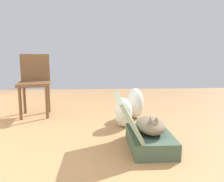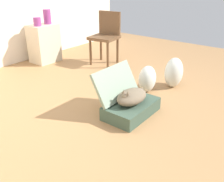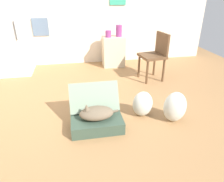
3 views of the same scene
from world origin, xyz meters
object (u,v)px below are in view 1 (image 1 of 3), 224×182
plastic_bag_clear (135,103)px  chair (35,81)px  cat (150,125)px  plastic_bag_white (123,112)px  suitcase_base (150,140)px

plastic_bag_clear → chair: bearing=79.9°
cat → plastic_bag_clear: bearing=-0.8°
plastic_bag_white → plastic_bag_clear: bearing=-28.6°
cat → plastic_bag_white: 0.72m
plastic_bag_white → chair: bearing=62.9°
cat → chair: 2.02m
chair → plastic_bag_clear: bearing=-18.1°
suitcase_base → plastic_bag_white: 0.72m
suitcase_base → chair: bearing=47.8°
suitcase_base → cat: size_ratio=1.29×
suitcase_base → cat: (-0.01, 0.00, 0.16)m
plastic_bag_white → plastic_bag_clear: 0.44m
plastic_bag_clear → chair: 1.54m
suitcase_base → chair: chair is taller
cat → chair: size_ratio=0.56×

